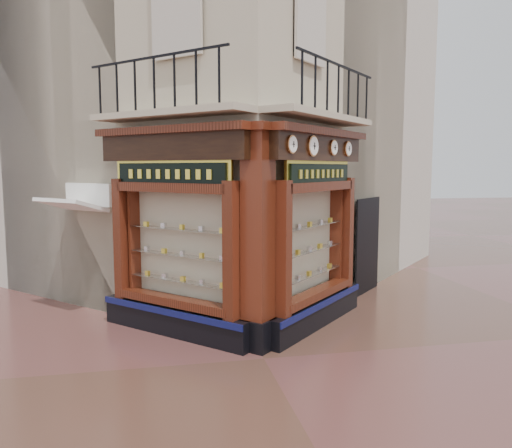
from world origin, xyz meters
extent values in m
plane|color=#503025|center=(0.00, 0.00, 0.00)|extent=(80.00, 80.00, 0.00)
cube|color=#B9AB91|center=(0.00, 6.16, 6.00)|extent=(11.31, 11.31, 12.00)
cube|color=beige|center=(-2.47, 8.63, 5.50)|extent=(11.31, 11.31, 11.00)
cube|color=beige|center=(2.47, 8.63, 5.50)|extent=(11.31, 11.31, 11.00)
cube|color=black|center=(-1.44, 1.54, 0.28)|extent=(2.72, 2.72, 0.55)
cube|color=#0D1245|center=(-1.57, 1.41, 0.49)|extent=(2.50, 2.50, 0.12)
cube|color=#351409|center=(-0.45, 0.55, 1.77)|extent=(0.37, 0.37, 2.45)
cube|color=#351409|center=(-2.43, 2.53, 1.77)|extent=(0.37, 0.37, 2.45)
cube|color=#F7DFBB|center=(-1.20, 1.77, 1.75)|extent=(1.80, 1.80, 2.10)
cube|color=black|center=(-1.42, 1.55, 3.60)|extent=(2.69, 2.69, 0.50)
cube|color=#351409|center=(-1.47, 1.50, 3.91)|extent=(2.86, 2.86, 0.14)
cube|color=black|center=(1.44, 1.54, 0.28)|extent=(2.72, 2.72, 0.55)
cube|color=#0D1245|center=(1.57, 1.41, 0.49)|extent=(2.50, 2.50, 0.12)
cube|color=#351409|center=(0.45, 0.55, 1.77)|extent=(0.37, 0.37, 2.45)
cube|color=#351409|center=(2.43, 2.53, 1.77)|extent=(0.37, 0.37, 2.45)
cube|color=#F7DFBB|center=(1.20, 1.77, 1.75)|extent=(1.80, 1.80, 2.10)
cube|color=black|center=(1.42, 1.55, 3.60)|extent=(2.69, 2.69, 0.50)
cube|color=#351409|center=(1.47, 1.50, 3.91)|extent=(2.86, 2.86, 0.14)
cube|color=black|center=(0.00, 0.50, 0.28)|extent=(0.78, 0.78, 0.55)
cube|color=#351409|center=(0.00, 0.50, 2.20)|extent=(0.64, 0.64, 3.50)
cube|color=#351409|center=(0.00, 0.50, 3.91)|extent=(0.85, 0.85, 0.14)
cube|color=#B9AB91|center=(-1.48, 1.49, 4.20)|extent=(2.97, 2.97, 0.12)
cube|color=black|center=(-1.72, 1.26, 5.15)|extent=(2.36, 2.36, 0.04)
cube|color=#B9AB91|center=(1.48, 1.49, 4.20)|extent=(2.97, 2.97, 0.12)
cube|color=black|center=(1.72, 1.26, 5.15)|extent=(2.36, 2.36, 0.04)
cylinder|color=#C87E42|center=(0.60, 0.50, 3.62)|extent=(0.26, 0.26, 0.32)
cylinder|color=white|center=(0.62, 0.48, 3.62)|extent=(0.21, 0.21, 0.28)
cube|color=black|center=(0.63, 0.47, 3.62)|extent=(0.02, 0.02, 0.11)
cube|color=black|center=(0.63, 0.47, 3.62)|extent=(0.06, 0.06, 0.01)
cylinder|color=#C87E42|center=(1.16, 1.06, 3.62)|extent=(0.31, 0.31, 0.39)
cylinder|color=white|center=(1.18, 1.04, 3.62)|extent=(0.25, 0.25, 0.34)
cube|color=black|center=(1.19, 1.03, 3.62)|extent=(0.02, 0.02, 0.13)
cube|color=black|center=(1.19, 1.03, 3.62)|extent=(0.08, 0.08, 0.01)
cylinder|color=#C87E42|center=(1.80, 1.71, 3.62)|extent=(0.26, 0.26, 0.32)
cylinder|color=white|center=(1.82, 1.68, 3.62)|extent=(0.21, 0.21, 0.27)
cube|color=black|center=(1.83, 1.67, 3.62)|extent=(0.02, 0.02, 0.11)
cube|color=black|center=(1.83, 1.67, 3.62)|extent=(0.06, 0.06, 0.01)
cylinder|color=#C87E42|center=(2.31, 2.21, 3.62)|extent=(0.26, 0.26, 0.32)
cylinder|color=white|center=(2.33, 2.19, 3.62)|extent=(0.21, 0.21, 0.28)
cube|color=black|center=(2.34, 2.18, 3.62)|extent=(0.02, 0.02, 0.11)
cube|color=black|center=(2.34, 2.18, 3.62)|extent=(0.07, 0.07, 0.01)
cube|color=yellow|center=(-1.45, 1.53, 3.10)|extent=(2.05, 2.05, 0.55)
cube|color=black|center=(-1.48, 1.50, 3.10)|extent=(1.92, 1.92, 0.41)
cube|color=yellow|center=(1.45, 1.53, 3.10)|extent=(1.91, 1.91, 0.51)
cube|color=black|center=(1.48, 1.50, 3.10)|extent=(1.79, 1.79, 0.38)
camera|label=1|loc=(-1.74, -7.94, 3.21)|focal=35.00mm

